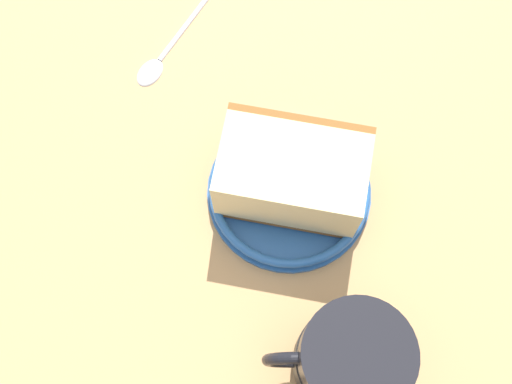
% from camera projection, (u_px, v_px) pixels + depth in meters
% --- Properties ---
extents(ground_plane, '(1.31, 1.31, 0.03)m').
position_uv_depth(ground_plane, '(290.00, 140.00, 0.59)').
color(ground_plane, tan).
extents(small_plate, '(0.14, 0.14, 0.02)m').
position_uv_depth(small_plate, '(289.00, 190.00, 0.55)').
color(small_plate, '#26599E').
rests_on(small_plate, ground_plane).
extents(cake_slice, '(0.13, 0.12, 0.07)m').
position_uv_depth(cake_slice, '(292.00, 173.00, 0.52)').
color(cake_slice, brown).
rests_on(cake_slice, small_plate).
extents(tea_mug, '(0.09, 0.09, 0.09)m').
position_uv_depth(tea_mug, '(348.00, 360.00, 0.48)').
color(tea_mug, black).
rests_on(tea_mug, ground_plane).
extents(teaspoon, '(0.03, 0.12, 0.01)m').
position_uv_depth(teaspoon, '(161.00, 56.00, 0.60)').
color(teaspoon, silver).
rests_on(teaspoon, ground_plane).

